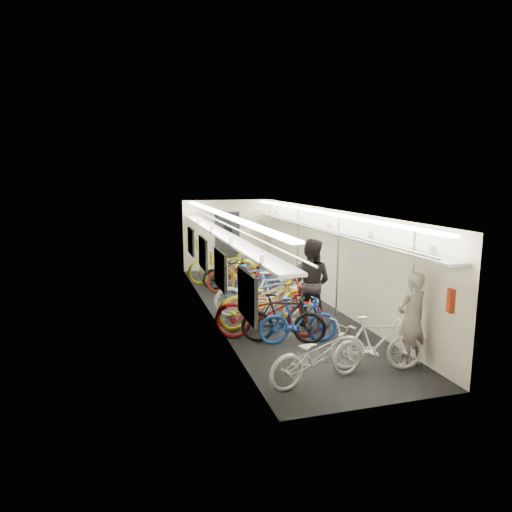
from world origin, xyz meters
TOP-DOWN VIEW (x-y plane):
  - train_car_shell at (-0.36, 0.71)m, footprint 10.00×10.00m
  - bicycle_0 at (-0.56, -4.07)m, footprint 1.84×0.99m
  - bicycle_1 at (-0.23, -2.41)m, footprint 1.59×0.63m
  - bicycle_2 at (-0.67, -1.93)m, footprint 2.29×1.23m
  - bicycle_3 at (-0.50, -2.31)m, footprint 1.70×1.04m
  - bicycle_4 at (-0.53, -1.24)m, footprint 2.28×1.04m
  - bicycle_5 at (-0.06, -0.46)m, footprint 1.72×0.51m
  - bicycle_6 at (-0.46, -0.56)m, footprint 2.21×1.20m
  - bicycle_7 at (-0.24, 0.88)m, footprint 1.58×0.46m
  - bicycle_8 at (-0.36, 1.64)m, footprint 1.98×1.14m
  - bicycle_9 at (-0.54, 2.09)m, footprint 1.65×0.79m
  - bicycle_10 at (-0.59, 2.97)m, footprint 2.14×0.90m
  - bicycle_11 at (0.56, -3.90)m, footprint 1.62×0.82m
  - bicycle_12 at (-0.33, 3.02)m, footprint 2.09×0.94m
  - passenger_near at (1.18, -3.93)m, footprint 0.67×0.50m
  - passenger_mid at (0.41, -1.44)m, footprint 1.16×1.15m
  - backpack at (1.56, -4.51)m, footprint 0.29×0.22m

SIDE VIEW (x-z plane):
  - bicycle_0 at x=-0.56m, z-range 0.00..0.92m
  - bicycle_1 at x=-0.23m, z-range 0.00..0.93m
  - bicycle_11 at x=0.56m, z-range 0.00..0.94m
  - bicycle_7 at x=-0.24m, z-range 0.00..0.95m
  - bicycle_9 at x=-0.54m, z-range 0.00..0.95m
  - bicycle_8 at x=-0.36m, z-range 0.00..0.98m
  - bicycle_3 at x=-0.50m, z-range 0.00..0.99m
  - bicycle_5 at x=-0.06m, z-range 0.00..1.03m
  - bicycle_12 at x=-0.33m, z-range 0.00..1.06m
  - bicycle_10 at x=-0.59m, z-range 0.00..1.10m
  - bicycle_6 at x=-0.46m, z-range 0.00..1.10m
  - bicycle_2 at x=-0.67m, z-range 0.00..1.14m
  - bicycle_4 at x=-0.53m, z-range 0.00..1.16m
  - passenger_near at x=1.18m, z-range 0.00..1.65m
  - passenger_mid at x=0.41m, z-range 0.00..1.89m
  - backpack at x=1.56m, z-range 1.09..1.47m
  - train_car_shell at x=-0.36m, z-range -3.34..6.66m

